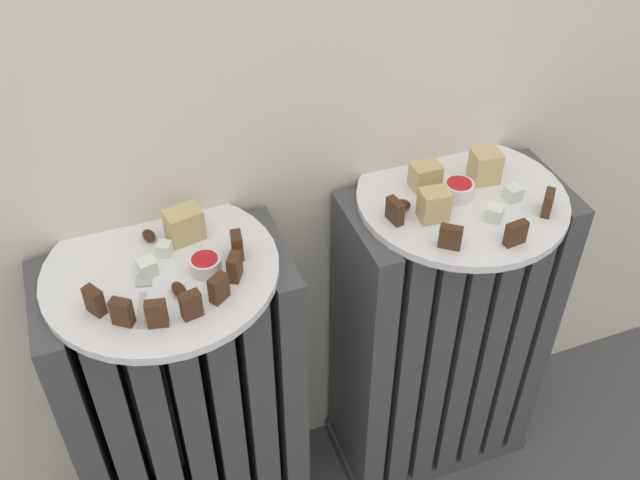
% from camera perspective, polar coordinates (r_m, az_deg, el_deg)
% --- Properties ---
extents(radiator_left, '(0.35, 0.18, 0.60)m').
position_cam_1_polar(radiator_left, '(1.21, -10.16, -13.17)').
color(radiator_left, '#47474C').
rests_on(radiator_left, ground_plane).
extents(radiator_right, '(0.35, 0.18, 0.60)m').
position_cam_1_polar(radiator_right, '(1.31, 9.25, -7.70)').
color(radiator_right, '#47474C').
rests_on(radiator_right, ground_plane).
extents(plate_left, '(0.31, 0.31, 0.01)m').
position_cam_1_polar(plate_left, '(0.98, -12.26, -2.33)').
color(plate_left, white).
rests_on(plate_left, radiator_left).
extents(plate_right, '(0.31, 0.31, 0.01)m').
position_cam_1_polar(plate_right, '(1.10, 10.96, 3.19)').
color(plate_right, white).
rests_on(plate_right, radiator_right).
extents(dark_cake_slice_left_0, '(0.02, 0.03, 0.04)m').
position_cam_1_polar(dark_cake_slice_left_0, '(0.93, -17.14, -4.54)').
color(dark_cake_slice_left_0, '#472B19').
rests_on(dark_cake_slice_left_0, plate_left).
extents(dark_cake_slice_left_1, '(0.03, 0.03, 0.04)m').
position_cam_1_polar(dark_cake_slice_left_1, '(0.90, -15.15, -5.44)').
color(dark_cake_slice_left_1, '#472B19').
rests_on(dark_cake_slice_left_1, plate_left).
extents(dark_cake_slice_left_2, '(0.03, 0.02, 0.04)m').
position_cam_1_polar(dark_cake_slice_left_2, '(0.89, -12.60, -5.62)').
color(dark_cake_slice_left_2, '#472B19').
rests_on(dark_cake_slice_left_2, plate_left).
extents(dark_cake_slice_left_3, '(0.03, 0.02, 0.04)m').
position_cam_1_polar(dark_cake_slice_left_3, '(0.89, -9.99, -5.01)').
color(dark_cake_slice_left_3, '#472B19').
rests_on(dark_cake_slice_left_3, plate_left).
extents(dark_cake_slice_left_4, '(0.03, 0.03, 0.04)m').
position_cam_1_polar(dark_cake_slice_left_4, '(0.91, -7.88, -3.74)').
color(dark_cake_slice_left_4, '#472B19').
rests_on(dark_cake_slice_left_4, plate_left).
extents(dark_cake_slice_left_5, '(0.02, 0.03, 0.04)m').
position_cam_1_polar(dark_cake_slice_left_5, '(0.93, -6.66, -2.10)').
color(dark_cake_slice_left_5, '#472B19').
rests_on(dark_cake_slice_left_5, plate_left).
extents(dark_cake_slice_left_6, '(0.02, 0.03, 0.04)m').
position_cam_1_polar(dark_cake_slice_left_6, '(0.96, -6.47, -0.42)').
color(dark_cake_slice_left_6, '#472B19').
rests_on(dark_cake_slice_left_6, plate_left).
extents(marble_cake_slice_left_0, '(0.05, 0.04, 0.05)m').
position_cam_1_polar(marble_cake_slice_left_0, '(1.00, -10.52, 1.18)').
color(marble_cake_slice_left_0, tan).
rests_on(marble_cake_slice_left_0, plate_left).
extents(turkish_delight_left_0, '(0.03, 0.03, 0.02)m').
position_cam_1_polar(turkish_delight_left_0, '(0.99, -12.02, -0.66)').
color(turkish_delight_left_0, white).
rests_on(turkish_delight_left_0, plate_left).
extents(turkish_delight_left_1, '(0.03, 0.03, 0.02)m').
position_cam_1_polar(turkish_delight_left_1, '(0.96, -13.29, -2.07)').
color(turkish_delight_left_1, white).
rests_on(turkish_delight_left_1, plate_left).
extents(medjool_date_left_0, '(0.02, 0.03, 0.02)m').
position_cam_1_polar(medjool_date_left_0, '(1.02, -13.17, 0.35)').
color(medjool_date_left_0, '#3D1E0F').
rests_on(medjool_date_left_0, plate_left).
extents(medjool_date_left_1, '(0.02, 0.03, 0.01)m').
position_cam_1_polar(medjool_date_left_1, '(0.93, -10.92, -3.82)').
color(medjool_date_left_1, '#3D1E0F').
rests_on(medjool_date_left_1, plate_left).
extents(jam_bowl_left, '(0.04, 0.04, 0.02)m').
position_cam_1_polar(jam_bowl_left, '(0.95, -8.92, -1.86)').
color(jam_bowl_left, white).
rests_on(jam_bowl_left, plate_left).
extents(dark_cake_slice_right_0, '(0.02, 0.03, 0.03)m').
position_cam_1_polar(dark_cake_slice_right_0, '(1.02, 5.86, 2.26)').
color(dark_cake_slice_right_0, '#472B19').
rests_on(dark_cake_slice_right_0, plate_right).
extents(dark_cake_slice_right_1, '(0.03, 0.03, 0.03)m').
position_cam_1_polar(dark_cake_slice_right_1, '(0.99, 10.11, 0.23)').
color(dark_cake_slice_right_1, '#472B19').
rests_on(dark_cake_slice_right_1, plate_right).
extents(dark_cake_slice_right_2, '(0.03, 0.02, 0.03)m').
position_cam_1_polar(dark_cake_slice_right_2, '(1.01, 14.98, 0.50)').
color(dark_cake_slice_right_2, '#472B19').
rests_on(dark_cake_slice_right_2, plate_right).
extents(dark_cake_slice_right_3, '(0.03, 0.03, 0.03)m').
position_cam_1_polar(dark_cake_slice_right_3, '(1.08, 17.31, 2.79)').
color(dark_cake_slice_right_3, '#472B19').
rests_on(dark_cake_slice_right_3, plate_right).
extents(marble_cake_slice_right_0, '(0.04, 0.04, 0.05)m').
position_cam_1_polar(marble_cake_slice_right_0, '(1.12, 12.72, 5.60)').
color(marble_cake_slice_right_0, tan).
rests_on(marble_cake_slice_right_0, plate_right).
extents(marble_cake_slice_right_1, '(0.04, 0.03, 0.04)m').
position_cam_1_polar(marble_cake_slice_right_1, '(1.09, 8.20, 4.97)').
color(marble_cake_slice_right_1, tan).
rests_on(marble_cake_slice_right_1, plate_right).
extents(marble_cake_slice_right_2, '(0.04, 0.03, 0.05)m').
position_cam_1_polar(marble_cake_slice_right_2, '(1.03, 8.86, 2.73)').
color(marble_cake_slice_right_2, tan).
rests_on(marble_cake_slice_right_2, plate_right).
extents(turkish_delight_right_0, '(0.03, 0.03, 0.02)m').
position_cam_1_polar(turkish_delight_right_0, '(1.05, 13.42, 2.05)').
color(turkish_delight_right_0, white).
rests_on(turkish_delight_right_0, plate_right).
extents(turkish_delight_right_1, '(0.02, 0.02, 0.02)m').
position_cam_1_polar(turkish_delight_right_1, '(1.09, 14.77, 3.54)').
color(turkish_delight_right_1, white).
rests_on(turkish_delight_right_1, plate_right).
extents(medjool_date_right_0, '(0.02, 0.03, 0.01)m').
position_cam_1_polar(medjool_date_right_0, '(1.06, 9.03, 3.11)').
color(medjool_date_right_0, '#3D1E0F').
rests_on(medjool_date_right_0, plate_right).
extents(medjool_date_right_1, '(0.03, 0.03, 0.02)m').
position_cam_1_polar(medjool_date_right_1, '(1.05, 6.43, 2.73)').
color(medjool_date_right_1, '#3D1E0F').
rests_on(medjool_date_right_1, plate_right).
extents(jam_bowl_right, '(0.04, 0.04, 0.03)m').
position_cam_1_polar(jam_bowl_right, '(1.08, 10.72, 3.91)').
color(jam_bowl_right, white).
rests_on(jam_bowl_right, plate_right).
extents(fork, '(0.03, 0.10, 0.00)m').
position_cam_1_polar(fork, '(0.94, -13.60, -4.24)').
color(fork, '#B7B7BC').
rests_on(fork, plate_left).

